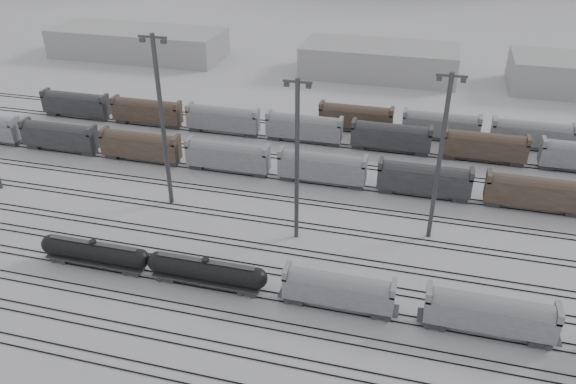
% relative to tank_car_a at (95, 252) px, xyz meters
% --- Properties ---
extents(ground, '(900.00, 900.00, 0.00)m').
position_rel_tank_car_a_xyz_m(ground, '(16.46, -1.00, -2.27)').
color(ground, silver).
rests_on(ground, ground).
extents(tracks, '(220.00, 71.50, 0.16)m').
position_rel_tank_car_a_xyz_m(tracks, '(16.46, 16.50, -2.19)').
color(tracks, black).
rests_on(tracks, ground).
extents(tank_car_a, '(15.89, 2.65, 3.93)m').
position_rel_tank_car_a_xyz_m(tank_car_a, '(0.00, 0.00, 0.00)').
color(tank_car_a, '#242427').
rests_on(tank_car_a, ground).
extents(tank_car_b, '(16.19, 2.70, 4.00)m').
position_rel_tank_car_a_xyz_m(tank_car_b, '(16.00, 0.00, 0.04)').
color(tank_car_b, '#242427').
rests_on(tank_car_b, ground).
extents(hopper_car_a, '(13.47, 2.68, 4.82)m').
position_rel_tank_car_a_xyz_m(hopper_car_a, '(33.01, 0.00, 0.70)').
color(hopper_car_a, '#242427').
rests_on(hopper_car_a, ground).
extents(hopper_car_b, '(14.46, 2.87, 5.17)m').
position_rel_tank_car_a_xyz_m(hopper_car_b, '(50.34, 0.00, 0.92)').
color(hopper_car_b, '#242427').
rests_on(hopper_car_b, ground).
extents(light_mast_b, '(4.34, 0.70, 27.15)m').
position_rel_tank_car_a_xyz_m(light_mast_b, '(2.28, 18.43, 12.13)').
color(light_mast_b, '#3D3D40').
rests_on(light_mast_b, ground).
extents(light_mast_c, '(3.83, 0.61, 23.93)m').
position_rel_tank_car_a_xyz_m(light_mast_c, '(24.29, 13.91, 10.42)').
color(light_mast_c, '#3D3D40').
rests_on(light_mast_c, ground).
extents(light_mast_d, '(3.95, 0.63, 24.71)m').
position_rel_tank_car_a_xyz_m(light_mast_d, '(43.02, 18.98, 10.83)').
color(light_mast_d, '#3D3D40').
rests_on(light_mast_d, ground).
extents(bg_string_near, '(151.00, 3.00, 5.60)m').
position_rel_tank_car_a_xyz_m(bg_string_near, '(24.46, 31.00, 0.53)').
color(bg_string_near, gray).
rests_on(bg_string_near, ground).
extents(bg_string_mid, '(151.00, 3.00, 5.60)m').
position_rel_tank_car_a_xyz_m(bg_string_mid, '(34.46, 47.00, 0.53)').
color(bg_string_mid, '#242427').
rests_on(bg_string_mid, ground).
extents(bg_string_far, '(66.00, 3.00, 5.60)m').
position_rel_tank_car_a_xyz_m(bg_string_far, '(51.96, 55.00, 0.53)').
color(bg_string_far, brown).
rests_on(bg_string_far, ground).
extents(warehouse_left, '(50.00, 18.00, 8.00)m').
position_rel_tank_car_a_xyz_m(warehouse_left, '(-43.54, 94.00, 1.73)').
color(warehouse_left, gray).
rests_on(warehouse_left, ground).
extents(warehouse_mid, '(40.00, 18.00, 8.00)m').
position_rel_tank_car_a_xyz_m(warehouse_mid, '(26.46, 94.00, 1.73)').
color(warehouse_mid, gray).
rests_on(warehouse_mid, ground).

